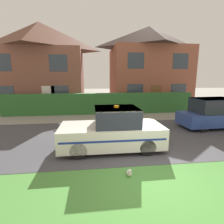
{
  "coord_description": "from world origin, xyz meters",
  "views": [
    {
      "loc": [
        -1.72,
        -4.16,
        2.76
      ],
      "look_at": [
        -0.67,
        4.41,
        1.05
      ],
      "focal_mm": 28.0,
      "sensor_mm": 36.0,
      "label": 1
    }
  ],
  "objects_px": {
    "police_car": "(112,130)",
    "house_left": "(41,65)",
    "neighbour_car_near": "(215,114)",
    "house_right": "(148,66)",
    "cat": "(129,173)"
  },
  "relations": [
    {
      "from": "police_car",
      "to": "house_left",
      "type": "distance_m",
      "value": 12.97
    },
    {
      "from": "neighbour_car_near",
      "to": "house_right",
      "type": "xyz_separation_m",
      "value": [
        -1.04,
        8.81,
        3.11
      ]
    },
    {
      "from": "neighbour_car_near",
      "to": "house_right",
      "type": "relative_size",
      "value": 0.53
    },
    {
      "from": "neighbour_car_near",
      "to": "police_car",
      "type": "bearing_deg",
      "value": -161.94
    },
    {
      "from": "police_car",
      "to": "cat",
      "type": "distance_m",
      "value": 2.14
    },
    {
      "from": "cat",
      "to": "police_car",
      "type": "bearing_deg",
      "value": -173.23
    },
    {
      "from": "police_car",
      "to": "neighbour_car_near",
      "type": "distance_m",
      "value": 6.45
    },
    {
      "from": "cat",
      "to": "house_right",
      "type": "xyz_separation_m",
      "value": [
        4.76,
        13.12,
        3.78
      ]
    },
    {
      "from": "house_right",
      "to": "police_car",
      "type": "bearing_deg",
      "value": -114.2
    },
    {
      "from": "house_left",
      "to": "neighbour_car_near",
      "type": "bearing_deg",
      "value": -38.41
    },
    {
      "from": "police_car",
      "to": "cat",
      "type": "relative_size",
      "value": 13.47
    },
    {
      "from": "house_right",
      "to": "cat",
      "type": "bearing_deg",
      "value": -109.93
    },
    {
      "from": "police_car",
      "to": "neighbour_car_near",
      "type": "relative_size",
      "value": 0.97
    },
    {
      "from": "police_car",
      "to": "house_right",
      "type": "bearing_deg",
      "value": -113.98
    },
    {
      "from": "neighbour_car_near",
      "to": "house_left",
      "type": "distance_m",
      "value": 14.93
    }
  ]
}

